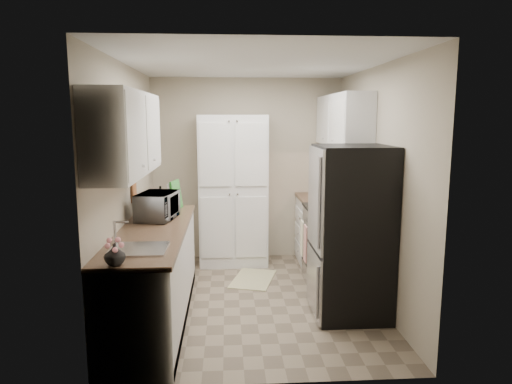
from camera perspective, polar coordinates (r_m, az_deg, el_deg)
ground at (r=5.11m, az=-0.26°, el=-13.30°), size 3.20×3.20×0.00m
room_shell at (r=4.72m, az=-0.48°, el=5.19°), size 2.64×3.24×2.52m
pantry_cabinet at (r=6.11m, az=-2.87°, el=0.18°), size 0.90×0.55×2.00m
base_cabinet_left at (r=4.60m, az=-12.54°, el=-10.28°), size 0.60×2.30×0.88m
countertop_left at (r=4.47m, az=-12.74°, el=-4.71°), size 0.63×2.33×0.04m
base_cabinet_right at (r=6.23m, az=8.25°, el=-4.99°), size 0.60×0.80×0.88m
countertop_right at (r=6.13m, az=8.35°, el=-0.81°), size 0.63×0.83×0.04m
electric_range at (r=5.46m, az=9.83°, el=-6.64°), size 0.71×0.78×1.13m
refrigerator at (r=4.61m, az=11.83°, el=-4.90°), size 0.70×0.72×1.70m
microwave at (r=4.83m, az=-12.22°, el=-1.72°), size 0.43×0.56×0.28m
wine_bottle at (r=5.19m, az=-11.83°, el=-1.03°), size 0.07×0.07×0.27m
flower_vase at (r=3.43m, az=-17.25°, el=-7.46°), size 0.17×0.17×0.16m
cutting_board at (r=5.31m, az=-9.92°, el=-0.35°), size 0.08×0.27×0.33m
toaster_oven at (r=6.11m, az=9.33°, el=0.29°), size 0.30×0.37×0.20m
fruit_basket at (r=6.07m, az=9.51°, el=1.77°), size 0.36×0.36×0.12m
kitchen_mat at (r=5.70m, az=-0.36°, el=-10.81°), size 0.64×0.82×0.01m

